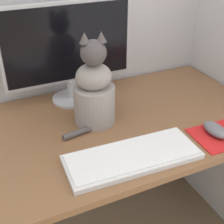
{
  "coord_description": "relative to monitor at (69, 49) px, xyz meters",
  "views": [
    {
      "loc": [
        -0.32,
        -0.9,
        1.39
      ],
      "look_at": [
        0.05,
        -0.09,
        0.85
      ],
      "focal_mm": 50.0,
      "sensor_mm": 36.0,
      "label": 1
    }
  ],
  "objects": [
    {
      "name": "mousepad_right",
      "position": [
        0.39,
        -0.48,
        -0.23
      ],
      "size": [
        0.19,
        0.17,
        0.0
      ],
      "rotation": [
        0.0,
        0.0,
        -0.05
      ],
      "color": "red",
      "rests_on": "desk"
    },
    {
      "name": "monitor",
      "position": [
        0.0,
        0.0,
        0.0
      ],
      "size": [
        0.53,
        0.17,
        0.41
      ],
      "color": "#B2B2B7",
      "rests_on": "desk"
    },
    {
      "name": "computer_mouse_right",
      "position": [
        0.38,
        -0.47,
        -0.21
      ],
      "size": [
        0.06,
        0.11,
        0.04
      ],
      "color": "slate",
      "rests_on": "mousepad_right"
    },
    {
      "name": "desk",
      "position": [
        -0.02,
        -0.24,
        -0.33
      ],
      "size": [
        1.42,
        0.68,
        0.74
      ],
      "color": "brown",
      "rests_on": "ground_plane"
    },
    {
      "name": "cat",
      "position": [
        0.02,
        -0.2,
        -0.1
      ],
      "size": [
        0.24,
        0.18,
        0.35
      ],
      "rotation": [
        0.0,
        0.0,
        -0.19
      ],
      "color": "gray",
      "rests_on": "desk"
    },
    {
      "name": "keyboard",
      "position": [
        0.05,
        -0.46,
        -0.22
      ],
      "size": [
        0.44,
        0.19,
        0.02
      ],
      "rotation": [
        0.0,
        0.0,
        -0.05
      ],
      "color": "silver",
      "rests_on": "desk"
    }
  ]
}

